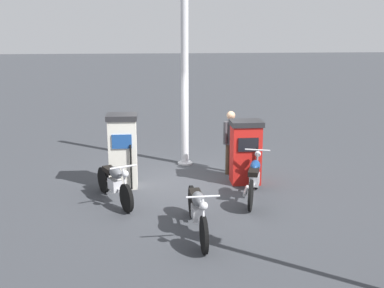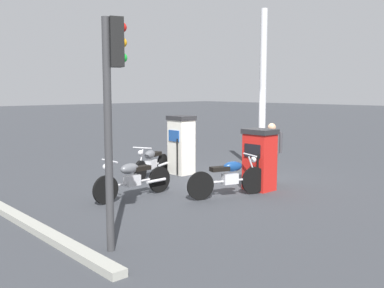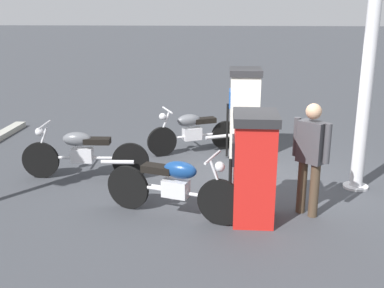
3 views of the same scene
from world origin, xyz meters
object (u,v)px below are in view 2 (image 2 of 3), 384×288
fuel_pump_far (259,159)px  motorcycle_far_pump (229,176)px  fuel_pump_near (181,145)px  attendant_person (271,149)px  motorcycle_near_pump (152,162)px  motorcycle_extra (133,178)px  roadside_traffic_light (112,93)px  canopy_support_pole (263,95)px

fuel_pump_far → motorcycle_far_pump: fuel_pump_far is taller
fuel_pump_near → motorcycle_far_pump: fuel_pump_near is taller
fuel_pump_near → attendant_person: fuel_pump_near is taller
fuel_pump_far → attendant_person: bearing=-164.0°
motorcycle_near_pump → motorcycle_far_pump: 2.99m
motorcycle_extra → roadside_traffic_light: roadside_traffic_light is taller
fuel_pump_near → fuel_pump_far: size_ratio=1.13×
fuel_pump_far → motorcycle_extra: fuel_pump_far is taller
motorcycle_near_pump → roadside_traffic_light: 5.96m
fuel_pump_near → roadside_traffic_light: size_ratio=0.49×
motorcycle_near_pump → canopy_support_pole: 3.75m
motorcycle_far_pump → fuel_pump_far: bearing=178.3°
fuel_pump_near → fuel_pump_far: fuel_pump_near is taller
motorcycle_near_pump → motorcycle_extra: (1.77, 1.57, 0.02)m
motorcycle_near_pump → motorcycle_far_pump: (0.08, 2.99, 0.04)m
motorcycle_extra → attendant_person: attendant_person is taller
motorcycle_near_pump → motorcycle_far_pump: bearing=88.5°
fuel_pump_near → motorcycle_near_pump: bearing=-8.3°
motorcycle_extra → roadside_traffic_light: size_ratio=0.62×
fuel_pump_near → canopy_support_pole: size_ratio=0.36×
fuel_pump_far → roadside_traffic_light: 5.27m
attendant_person → roadside_traffic_light: roadside_traffic_light is taller
motorcycle_far_pump → motorcycle_near_pump: bearing=-91.5°
fuel_pump_near → fuel_pump_far: 2.87m
motorcycle_near_pump → canopy_support_pole: (-2.76, 1.73, 1.86)m
motorcycle_near_pump → roadside_traffic_light: roadside_traffic_light is taller
fuel_pump_near → roadside_traffic_light: bearing=38.6°
motorcycle_far_pump → attendant_person: bearing=-174.1°
fuel_pump_far → motorcycle_far_pump: bearing=-1.7°
motorcycle_far_pump → roadside_traffic_light: roadside_traffic_light is taller
motorcycle_extra → canopy_support_pole: bearing=177.9°
fuel_pump_far → attendant_person: (-0.78, -0.22, 0.15)m
attendant_person → canopy_support_pole: (-0.97, -1.07, 1.39)m
roadside_traffic_light → canopy_support_pole: 7.05m
motorcycle_far_pump → roadside_traffic_light: bearing=15.6°
canopy_support_pole → attendant_person: bearing=47.6°
fuel_pump_far → fuel_pump_near: bearing=-90.0°
fuel_pump_near → canopy_support_pole: (-1.76, 1.58, 1.43)m
motorcycle_extra → fuel_pump_far: bearing=152.3°
motorcycle_near_pump → motorcycle_extra: motorcycle_extra is taller
motorcycle_far_pump → canopy_support_pole: canopy_support_pole is taller
fuel_pump_far → motorcycle_near_pump: size_ratio=0.84×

